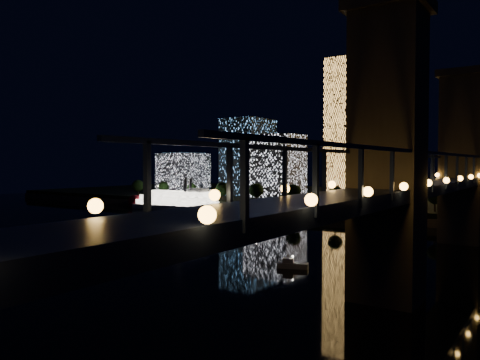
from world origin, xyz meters
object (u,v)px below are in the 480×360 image
object	(u,v)px
tower_rectangular	(352,129)
tower_cylindrical	(384,115)
truss_bridge	(422,196)
riverboat	(174,201)

from	to	relation	value
tower_rectangular	tower_cylindrical	bearing A→B (deg)	-15.09
tower_rectangular	truss_bridge	bearing A→B (deg)	-63.48
truss_bridge	riverboat	distance (m)	154.07
tower_rectangular	riverboat	size ratio (longest dim) A/B	1.33
tower_cylindrical	tower_rectangular	bearing A→B (deg)	164.91
riverboat	tower_rectangular	bearing A→B (deg)	41.67
tower_cylindrical	truss_bridge	distance (m)	140.77
tower_rectangular	riverboat	distance (m)	99.88
truss_bridge	riverboat	bearing A→B (deg)	152.18
tower_rectangular	truss_bridge	distance (m)	151.09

